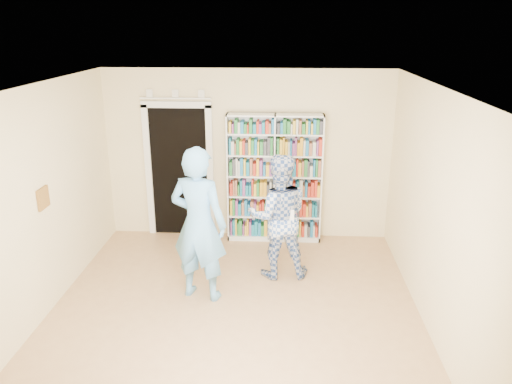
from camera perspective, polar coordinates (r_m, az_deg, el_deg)
floor at (r=6.16m, az=-2.63°, el=-14.12°), size 5.00×5.00×0.00m
ceiling at (r=5.21m, az=-3.08°, el=11.67°), size 5.00×5.00×0.00m
wall_back at (r=7.92m, az=-0.96°, el=4.20°), size 4.50×0.00×4.50m
wall_left at (r=6.19m, az=-24.04°, el=-1.69°), size 0.00×5.00×5.00m
wall_right at (r=5.76m, az=20.03°, el=-2.63°), size 0.00×5.00×5.00m
bookshelf at (r=7.83m, az=2.13°, el=1.60°), size 1.48×0.28×2.04m
doorway at (r=8.09m, az=-8.77°, el=3.05°), size 1.10×0.08×2.43m
wall_art at (r=6.33m, az=-23.15°, el=-0.65°), size 0.03×0.25×0.25m
man_blue at (r=6.19m, az=-6.56°, el=-3.71°), size 0.82×0.65×1.98m
man_plaid at (r=6.73m, az=2.60°, el=-2.82°), size 0.90×0.73×1.73m
paper_sheet at (r=6.54m, az=3.53°, el=-3.10°), size 0.19×0.03×0.27m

